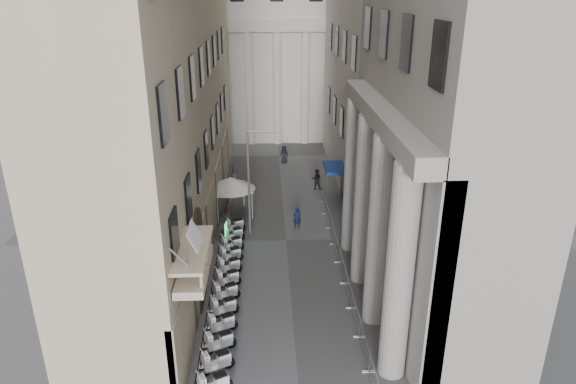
% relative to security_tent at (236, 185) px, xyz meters
% --- Properties ---
extents(far_building, '(22.00, 10.00, 30.00)m').
position_rel_security_tent_xyz_m(far_building, '(3.60, 24.50, 12.47)').
color(far_building, '#AFADA5').
rests_on(far_building, ground).
extents(iron_fence, '(0.30, 28.00, 1.40)m').
position_rel_security_tent_xyz_m(iron_fence, '(-0.70, -5.50, -2.53)').
color(iron_fence, black).
rests_on(iron_fence, ground).
extents(blue_awning, '(1.60, 3.00, 3.00)m').
position_rel_security_tent_xyz_m(blue_awning, '(7.75, 2.50, -2.53)').
color(blue_awning, navy).
rests_on(blue_awning, ground).
extents(scooter_1, '(1.51, 1.10, 1.50)m').
position_rel_security_tent_xyz_m(scooter_1, '(-0.02, -17.23, -2.53)').
color(scooter_1, silver).
rests_on(scooter_1, ground).
extents(scooter_2, '(1.51, 1.10, 1.50)m').
position_rel_security_tent_xyz_m(scooter_2, '(-0.02, -15.80, -2.53)').
color(scooter_2, silver).
rests_on(scooter_2, ground).
extents(scooter_3, '(1.51, 1.10, 1.50)m').
position_rel_security_tent_xyz_m(scooter_3, '(-0.02, -14.38, -2.53)').
color(scooter_3, silver).
rests_on(scooter_3, ground).
extents(scooter_4, '(1.51, 1.10, 1.50)m').
position_rel_security_tent_xyz_m(scooter_4, '(-0.02, -12.95, -2.53)').
color(scooter_4, silver).
rests_on(scooter_4, ground).
extents(scooter_5, '(1.51, 1.10, 1.50)m').
position_rel_security_tent_xyz_m(scooter_5, '(-0.02, -11.53, -2.53)').
color(scooter_5, silver).
rests_on(scooter_5, ground).
extents(scooter_6, '(1.51, 1.10, 1.50)m').
position_rel_security_tent_xyz_m(scooter_6, '(-0.02, -10.11, -2.53)').
color(scooter_6, silver).
rests_on(scooter_6, ground).
extents(scooter_7, '(1.51, 1.10, 1.50)m').
position_rel_security_tent_xyz_m(scooter_7, '(-0.02, -8.68, -2.53)').
color(scooter_7, silver).
rests_on(scooter_7, ground).
extents(scooter_8, '(1.51, 1.10, 1.50)m').
position_rel_security_tent_xyz_m(scooter_8, '(-0.02, -7.26, -2.53)').
color(scooter_8, silver).
rests_on(scooter_8, ground).
extents(scooter_9, '(1.51, 1.10, 1.50)m').
position_rel_security_tent_xyz_m(scooter_9, '(-0.02, -5.84, -2.53)').
color(scooter_9, silver).
rests_on(scooter_9, ground).
extents(scooter_10, '(1.51, 1.10, 1.50)m').
position_rel_security_tent_xyz_m(scooter_10, '(-0.02, -4.41, -2.53)').
color(scooter_10, silver).
rests_on(scooter_10, ground).
extents(scooter_11, '(1.51, 1.10, 1.50)m').
position_rel_security_tent_xyz_m(scooter_11, '(-0.02, -2.99, -2.53)').
color(scooter_11, silver).
rests_on(scooter_11, ground).
extents(barrier_1, '(0.60, 2.40, 1.10)m').
position_rel_security_tent_xyz_m(barrier_1, '(6.85, -16.29, -2.53)').
color(barrier_1, '#A4A6AB').
rests_on(barrier_1, ground).
extents(barrier_2, '(0.60, 2.40, 1.10)m').
position_rel_security_tent_xyz_m(barrier_2, '(6.85, -13.79, -2.53)').
color(barrier_2, '#A4A6AB').
rests_on(barrier_2, ground).
extents(barrier_3, '(0.60, 2.40, 1.10)m').
position_rel_security_tent_xyz_m(barrier_3, '(6.85, -11.29, -2.53)').
color(barrier_3, '#A4A6AB').
rests_on(barrier_3, ground).
extents(barrier_4, '(0.60, 2.40, 1.10)m').
position_rel_security_tent_xyz_m(barrier_4, '(6.85, -8.79, -2.53)').
color(barrier_4, '#A4A6AB').
rests_on(barrier_4, ground).
extents(barrier_5, '(0.60, 2.40, 1.10)m').
position_rel_security_tent_xyz_m(barrier_5, '(6.85, -6.29, -2.53)').
color(barrier_5, '#A4A6AB').
rests_on(barrier_5, ground).
extents(barrier_6, '(0.60, 2.40, 1.10)m').
position_rel_security_tent_xyz_m(barrier_6, '(6.85, -3.79, -2.53)').
color(barrier_6, '#A4A6AB').
rests_on(barrier_6, ground).
extents(barrier_7, '(0.60, 2.40, 1.10)m').
position_rel_security_tent_xyz_m(barrier_7, '(6.85, -1.29, -2.53)').
color(barrier_7, '#A4A6AB').
rests_on(barrier_7, ground).
extents(barrier_8, '(0.60, 2.40, 1.10)m').
position_rel_security_tent_xyz_m(barrier_8, '(6.85, 1.21, -2.53)').
color(barrier_8, '#A4A6AB').
rests_on(barrier_8, ground).
extents(security_tent, '(3.72, 3.72, 3.02)m').
position_rel_security_tent_xyz_m(security_tent, '(0.00, 0.00, 0.00)').
color(security_tent, silver).
rests_on(security_tent, ground).
extents(street_lamp, '(2.45, 0.46, 7.51)m').
position_rel_security_tent_xyz_m(street_lamp, '(1.37, -3.08, 1.92)').
color(street_lamp, gray).
rests_on(street_lamp, ground).
extents(info_kiosk, '(0.38, 0.88, 1.82)m').
position_rel_security_tent_xyz_m(info_kiosk, '(-0.59, -4.74, -1.61)').
color(info_kiosk, black).
rests_on(info_kiosk, ground).
extents(pedestrian_a, '(0.62, 0.45, 1.59)m').
position_rel_security_tent_xyz_m(pedestrian_a, '(4.47, -2.35, -1.73)').
color(pedestrian_a, black).
rests_on(pedestrian_a, ground).
extents(pedestrian_b, '(0.92, 0.74, 1.80)m').
position_rel_security_tent_xyz_m(pedestrian_b, '(6.60, 5.29, -1.63)').
color(pedestrian_b, black).
rests_on(pedestrian_b, ground).
extents(pedestrian_c, '(0.99, 0.80, 1.76)m').
position_rel_security_tent_xyz_m(pedestrian_c, '(4.06, 12.50, -1.64)').
color(pedestrian_c, black).
rests_on(pedestrian_c, ground).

